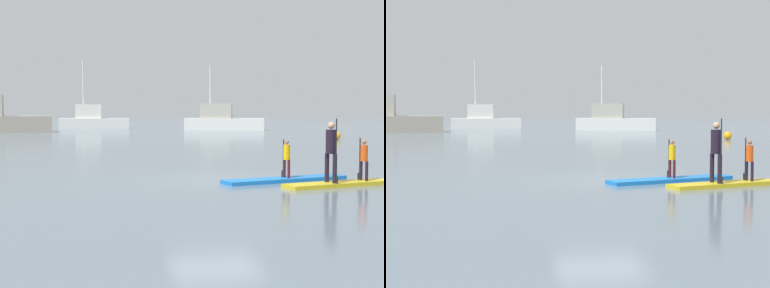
# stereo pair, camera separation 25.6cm
# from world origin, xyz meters

# --- Properties ---
(ground_plane) EXTENTS (240.00, 240.00, 0.00)m
(ground_plane) POSITION_xyz_m (0.00, 0.00, 0.00)
(ground_plane) COLOR slate
(paddleboard_near) EXTENTS (3.76, 1.43, 0.10)m
(paddleboard_near) POSITION_xyz_m (1.81, -0.64, 0.05)
(paddleboard_near) COLOR blue
(paddleboard_near) RESTS_ON ground
(paddler_child_solo) EXTENTS (0.22, 0.37, 1.03)m
(paddler_child_solo) POSITION_xyz_m (1.82, -0.62, 0.67)
(paddler_child_solo) COLOR #4C1419
(paddler_child_solo) RESTS_ON paddleboard_near
(paddleboard_far) EXTENTS (3.25, 1.30, 0.10)m
(paddleboard_far) POSITION_xyz_m (2.83, -1.84, 0.05)
(paddleboard_far) COLOR gold
(paddleboard_far) RESTS_ON ground
(paddler_adult) EXTENTS (0.33, 0.49, 1.63)m
(paddler_adult) POSITION_xyz_m (2.53, -1.92, 0.98)
(paddler_adult) COLOR black
(paddler_adult) RESTS_ON paddleboard_far
(paddler_child_front) EXTENTS (0.22, 0.38, 1.11)m
(paddler_child_front) POSITION_xyz_m (3.57, -1.67, 0.70)
(paddler_child_front) COLOR black
(paddler_child_front) RESTS_ON paddleboard_far
(fishing_boat_green_midground) EXTENTS (6.74, 3.92, 5.29)m
(fishing_boat_green_midground) POSITION_xyz_m (9.27, 33.67, 0.81)
(fishing_boat_green_midground) COLOR silver
(fishing_boat_green_midground) RESTS_ON ground
(trawler_grey_distant) EXTENTS (6.20, 2.31, 6.07)m
(trawler_grey_distant) POSITION_xyz_m (-0.90, 39.76, 0.76)
(trawler_grey_distant) COLOR silver
(trawler_grey_distant) RESTS_ON ground
(mooring_buoy_near) EXTENTS (0.48, 0.48, 0.48)m
(mooring_buoy_near) POSITION_xyz_m (12.25, 18.43, 0.24)
(mooring_buoy_near) COLOR orange
(mooring_buoy_near) RESTS_ON ground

